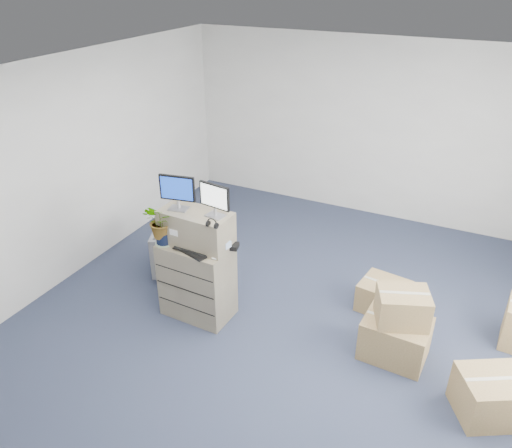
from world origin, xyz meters
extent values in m
plane|color=#22283D|center=(0.00, 0.00, 0.00)|extent=(7.00, 7.00, 0.00)
cube|color=beige|center=(0.00, 3.51, 1.40)|extent=(6.00, 0.02, 2.80)
cube|color=#83745A|center=(-1.03, -0.04, 0.47)|extent=(0.82, 0.52, 0.93)
cube|color=#83745A|center=(-1.03, 0.01, 1.13)|extent=(0.81, 0.43, 0.40)
cube|color=#99999E|center=(-1.23, -0.01, 1.34)|extent=(0.23, 0.19, 0.01)
cylinder|color=#99999E|center=(-1.23, -0.01, 1.39)|extent=(0.03, 0.03, 0.10)
cube|color=black|center=(-1.23, -0.01, 1.58)|extent=(0.40, 0.10, 0.29)
cube|color=navy|center=(-1.22, -0.02, 1.58)|extent=(0.36, 0.07, 0.25)
cube|color=#99999E|center=(-0.78, 0.02, 1.34)|extent=(0.22, 0.17, 0.01)
cylinder|color=#99999E|center=(-0.78, 0.02, 1.39)|extent=(0.03, 0.03, 0.09)
cube|color=black|center=(-0.78, 0.02, 1.57)|extent=(0.38, 0.08, 0.27)
cube|color=white|center=(-0.78, 0.01, 1.57)|extent=(0.34, 0.05, 0.23)
torus|color=black|center=(-0.69, -0.19, 1.36)|extent=(0.12, 0.02, 0.12)
cube|color=black|center=(-0.99, -0.15, 0.94)|extent=(0.50, 0.32, 0.02)
ellipsoid|color=silver|center=(-0.68, -0.18, 0.95)|extent=(0.11, 0.08, 0.03)
cylinder|color=gray|center=(-0.90, 0.02, 1.06)|extent=(0.07, 0.07, 0.25)
cube|color=silver|center=(-1.05, 0.02, 0.94)|extent=(0.05, 0.04, 0.02)
cube|color=black|center=(-1.05, 0.02, 1.00)|extent=(0.05, 0.03, 0.10)
cube|color=black|center=(-0.65, 0.09, 0.96)|extent=(0.20, 0.17, 0.05)
cube|color=#3C71CF|center=(-0.71, 0.02, 1.02)|extent=(0.20, 0.13, 0.07)
cylinder|color=#88A383|center=(-1.36, -0.15, 0.94)|extent=(0.20, 0.20, 0.01)
cylinder|color=black|center=(-1.36, -0.15, 1.01)|extent=(0.17, 0.17, 0.13)
imported|color=#1E5919|center=(-1.36, -0.15, 1.18)|extent=(0.45, 0.48, 0.32)
imported|color=slate|center=(-1.68, 0.66, 0.38)|extent=(0.95, 0.92, 0.76)
cube|color=olive|center=(1.22, 0.24, 0.23)|extent=(0.69, 0.55, 0.46)
cube|color=olive|center=(2.19, -0.14, 0.22)|extent=(0.77, 0.73, 0.44)
cube|color=olive|center=(0.93, 1.01, 0.18)|extent=(0.60, 0.57, 0.36)
cube|color=olive|center=(1.24, 0.26, 0.64)|extent=(0.62, 0.56, 0.35)
camera|label=1|loc=(1.68, -4.04, 3.77)|focal=35.00mm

